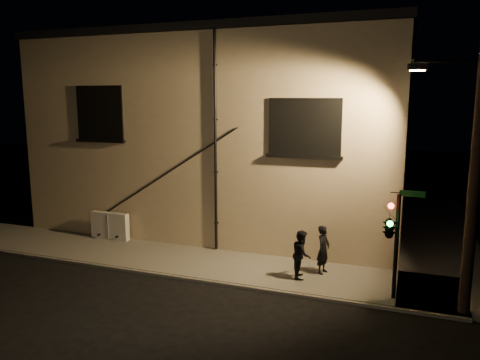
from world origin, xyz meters
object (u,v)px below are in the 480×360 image
at_px(pedestrian_a, 323,250).
at_px(traffic_signal, 390,227).
at_px(utility_cabinet, 110,226).
at_px(pedestrian_b, 302,254).
at_px(streetlamp_pole, 471,175).

distance_m(pedestrian_a, traffic_signal, 2.91).
height_order(pedestrian_a, traffic_signal, traffic_signal).
height_order(utility_cabinet, traffic_signal, traffic_signal).
bearing_deg(pedestrian_a, pedestrian_b, 153.56).
bearing_deg(streetlamp_pole, pedestrian_b, 169.43).
height_order(pedestrian_b, traffic_signal, traffic_signal).
bearing_deg(utility_cabinet, streetlamp_pole, -10.07).
bearing_deg(utility_cabinet, pedestrian_b, -9.79).
bearing_deg(pedestrian_b, traffic_signal, -116.14).
relative_size(pedestrian_a, traffic_signal, 0.50).
bearing_deg(pedestrian_b, pedestrian_a, -53.03).
relative_size(utility_cabinet, pedestrian_a, 1.05).
distance_m(pedestrian_b, traffic_signal, 3.16).
bearing_deg(pedestrian_b, utility_cabinet, 69.28).
height_order(pedestrian_a, pedestrian_b, pedestrian_a).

